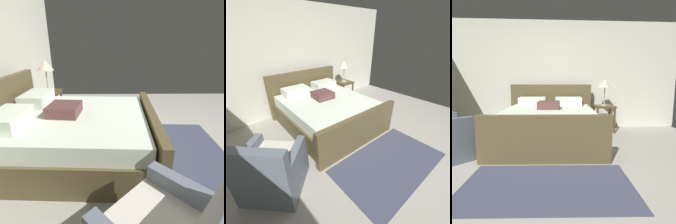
% 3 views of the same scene
% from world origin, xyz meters
% --- Properties ---
extents(ground_plane, '(5.72, 5.88, 0.02)m').
position_xyz_m(ground_plane, '(0.00, 0.00, -0.01)').
color(ground_plane, '#ACA99D').
extents(wall_back, '(5.84, 0.12, 2.54)m').
position_xyz_m(wall_back, '(0.00, 3.00, 1.27)').
color(wall_back, silver).
rests_on(wall_back, ground).
extents(bed, '(1.94, 2.19, 1.07)m').
position_xyz_m(bed, '(-0.23, 1.79, 0.34)').
color(bed, brown).
rests_on(bed, ground).
extents(nightstand_right, '(0.44, 0.44, 0.60)m').
position_xyz_m(nightstand_right, '(1.01, 2.48, 0.40)').
color(nightstand_right, brown).
rests_on(nightstand_right, ground).
extents(table_lamp_right, '(0.30, 0.30, 0.60)m').
position_xyz_m(table_lamp_right, '(1.01, 2.48, 1.08)').
color(table_lamp_right, '#B7B293').
rests_on(table_lamp_right, nightstand_right).
extents(area_rug, '(1.91, 1.13, 0.01)m').
position_xyz_m(area_rug, '(-0.23, 0.11, 0.01)').
color(area_rug, '#42475E').
rests_on(area_rug, ground).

